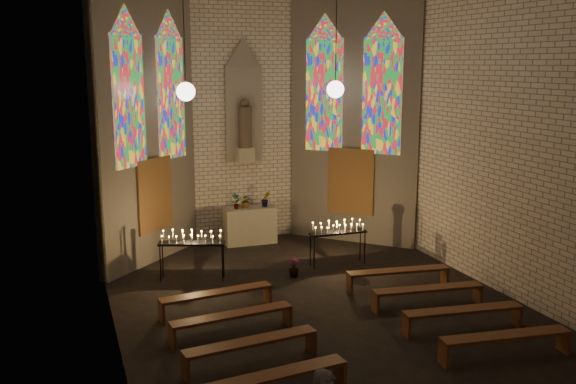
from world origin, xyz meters
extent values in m
plane|color=black|center=(0.00, 0.00, 0.00)|extent=(12.00, 12.00, 0.00)
cube|color=beige|center=(0.00, 6.00, 3.50)|extent=(8.00, 0.02, 7.00)
cube|color=beige|center=(0.00, -6.00, 3.50)|extent=(8.00, 0.02, 7.00)
cube|color=beige|center=(-4.00, 0.00, 3.50)|extent=(0.02, 12.00, 7.00)
cube|color=beige|center=(4.00, 0.00, 3.50)|extent=(0.02, 12.00, 7.00)
cube|color=beige|center=(-2.75, 4.75, 3.50)|extent=(2.72, 2.72, 7.00)
cube|color=beige|center=(2.75, 4.75, 3.50)|extent=(2.72, 2.72, 7.00)
cube|color=#4C3F8C|center=(-3.21, 4.06, 4.00)|extent=(0.78, 0.78, 3.00)
cube|color=#4C3F8C|center=(-2.06, 5.21, 4.00)|extent=(0.78, 0.78, 3.00)
cube|color=#4C3F8C|center=(2.06, 5.21, 4.00)|extent=(0.78, 0.78, 3.00)
cube|color=#4C3F8C|center=(3.21, 4.06, 4.00)|extent=(0.78, 0.78, 3.00)
cube|color=brown|center=(-2.63, 4.63, 1.70)|extent=(0.95, 0.95, 1.80)
cube|color=brown|center=(2.63, 4.63, 1.70)|extent=(0.95, 0.95, 1.80)
cube|color=gray|center=(0.00, 5.92, 3.50)|extent=(1.00, 0.12, 2.60)
cone|color=gray|center=(0.00, 5.92, 5.15)|extent=(1.00, 1.00, 0.80)
cube|color=#ACA78C|center=(0.00, 5.78, 2.40)|extent=(0.45, 0.30, 0.40)
cylinder|color=brown|center=(0.00, 5.78, 3.15)|extent=(0.36, 0.36, 1.10)
sphere|color=brown|center=(0.00, 5.78, 3.80)|extent=(0.26, 0.26, 0.26)
sphere|color=white|center=(-1.90, 4.10, 4.20)|extent=(0.44, 0.44, 0.44)
cylinder|color=black|center=(-1.90, 4.10, 5.60)|extent=(0.02, 0.02, 2.80)
sphere|color=white|center=(1.90, 4.10, 4.20)|extent=(0.44, 0.44, 0.44)
cylinder|color=black|center=(1.90, 4.10, 5.60)|extent=(0.02, 0.02, 2.80)
cube|color=#ACA78C|center=(0.00, 5.45, 0.50)|extent=(1.40, 0.60, 1.00)
imported|color=#4C723F|center=(-0.40, 5.40, 1.22)|extent=(0.27, 0.22, 0.44)
imported|color=#4C723F|center=(-0.09, 5.49, 1.19)|extent=(0.42, 0.40, 0.38)
imported|color=#4C723F|center=(0.44, 5.39, 1.22)|extent=(0.24, 0.19, 0.43)
imported|color=#4C723F|center=(0.16, 2.39, 0.22)|extent=(0.26, 0.26, 0.44)
cube|color=black|center=(-2.08, 2.98, 0.86)|extent=(1.52, 0.83, 0.05)
cylinder|color=black|center=(-2.79, 3.08, 0.42)|extent=(0.03, 0.03, 0.84)
cylinder|color=black|center=(-1.47, 2.62, 0.42)|extent=(0.03, 0.03, 0.84)
cylinder|color=black|center=(-2.70, 3.35, 0.42)|extent=(0.03, 0.03, 0.84)
cylinder|color=black|center=(-1.38, 2.88, 0.42)|extent=(0.03, 0.03, 0.84)
cube|color=black|center=(1.48, 2.87, 0.81)|extent=(1.42, 0.36, 0.04)
cylinder|color=black|center=(0.81, 2.75, 0.40)|extent=(0.03, 0.03, 0.80)
cylinder|color=black|center=(2.14, 2.72, 0.40)|extent=(0.03, 0.03, 0.80)
cylinder|color=black|center=(0.82, 3.01, 0.40)|extent=(0.03, 0.03, 0.80)
cylinder|color=black|center=(2.14, 2.99, 0.40)|extent=(0.03, 0.03, 0.80)
cube|color=#522C17|center=(-2.03, 0.87, 0.41)|extent=(2.30, 0.58, 0.05)
cube|color=#522C17|center=(-3.13, 0.74, 0.21)|extent=(0.09, 0.32, 0.41)
cube|color=#522C17|center=(-0.92, 1.00, 0.21)|extent=(0.09, 0.32, 0.41)
cube|color=#522C17|center=(2.03, 0.87, 0.41)|extent=(2.30, 0.58, 0.05)
cube|color=#522C17|center=(0.92, 1.00, 0.21)|extent=(0.09, 0.32, 0.41)
cube|color=#522C17|center=(3.13, 0.74, 0.21)|extent=(0.09, 0.32, 0.41)
cube|color=#522C17|center=(-2.03, -0.33, 0.41)|extent=(2.30, 0.58, 0.05)
cube|color=#522C17|center=(-3.13, -0.46, 0.21)|extent=(0.09, 0.32, 0.41)
cube|color=#522C17|center=(-0.92, -0.20, 0.21)|extent=(0.09, 0.32, 0.41)
cube|color=#522C17|center=(2.03, -0.33, 0.41)|extent=(2.30, 0.58, 0.05)
cube|color=#522C17|center=(0.92, -0.20, 0.21)|extent=(0.09, 0.32, 0.41)
cube|color=#522C17|center=(3.13, -0.46, 0.21)|extent=(0.09, 0.32, 0.41)
cube|color=#522C17|center=(-2.03, -1.53, 0.41)|extent=(2.30, 0.58, 0.05)
cube|color=#522C17|center=(-3.13, -1.66, 0.21)|extent=(0.09, 0.32, 0.41)
cube|color=#522C17|center=(-0.92, -1.40, 0.21)|extent=(0.09, 0.32, 0.41)
cube|color=#522C17|center=(2.03, -1.53, 0.41)|extent=(2.30, 0.58, 0.05)
cube|color=#522C17|center=(0.92, -1.40, 0.21)|extent=(0.09, 0.32, 0.41)
cube|color=#522C17|center=(3.13, -1.66, 0.21)|extent=(0.09, 0.32, 0.41)
cube|color=#522C17|center=(-2.03, -2.73, 0.41)|extent=(2.30, 0.58, 0.05)
cube|color=#522C17|center=(-0.92, -2.60, 0.21)|extent=(0.09, 0.32, 0.41)
cube|color=#522C17|center=(2.03, -2.73, 0.41)|extent=(2.30, 0.58, 0.05)
cube|color=#522C17|center=(0.92, -2.60, 0.21)|extent=(0.09, 0.32, 0.41)
cube|color=#522C17|center=(3.13, -2.86, 0.21)|extent=(0.09, 0.32, 0.41)
camera|label=1|loc=(-4.74, -10.89, 4.86)|focal=40.00mm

